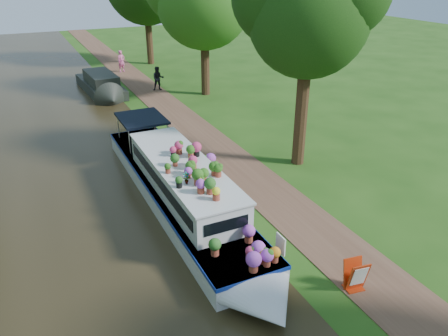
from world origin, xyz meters
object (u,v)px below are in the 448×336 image
pedestrian_dark (158,78)px  plant_boat (184,190)px  pedestrian_pink (121,61)px  second_boat (102,85)px  sandwich_board (356,276)px

pedestrian_dark → plant_boat: bearing=-91.8°
pedestrian_pink → pedestrian_dark: size_ratio=1.04×
plant_boat → second_boat: bearing=88.5°
plant_boat → pedestrian_dark: 16.48m
sandwich_board → pedestrian_pink: 28.55m
second_boat → sandwich_board: (2.25, -22.93, -0.13)m
pedestrian_dark → pedestrian_pink: bearing=111.0°
plant_boat → second_boat: size_ratio=1.87×
plant_boat → sandwich_board: size_ratio=15.03×
sandwich_board → pedestrian_dark: bearing=94.3°
second_boat → sandwich_board: size_ratio=8.05×
plant_boat → second_boat: (0.45, 16.97, -0.29)m
plant_boat → sandwich_board: plant_boat is taller
sandwich_board → pedestrian_pink: (0.49, 28.54, 0.44)m
second_boat → pedestrian_dark: size_ratio=4.44×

